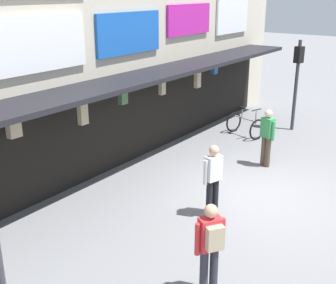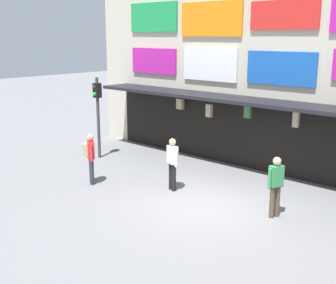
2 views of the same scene
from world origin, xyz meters
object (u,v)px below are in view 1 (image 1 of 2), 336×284
at_px(pedestrian_in_blue, 210,244).
at_px(pedestrian_in_black, 213,177).
at_px(traffic_light_far, 297,71).
at_px(pedestrian_in_white, 267,135).
at_px(bicycle_parked, 245,125).

relative_size(pedestrian_in_blue, pedestrian_in_black, 1.00).
distance_m(traffic_light_far, pedestrian_in_white, 4.03).
xyz_separation_m(bicycle_parked, pedestrian_in_blue, (-7.98, -3.32, 0.59)).
distance_m(traffic_light_far, pedestrian_in_blue, 9.96).
bearing_deg(traffic_light_far, pedestrian_in_blue, -166.82).
xyz_separation_m(traffic_light_far, bicycle_parked, (-1.65, 1.06, -1.75)).
bearing_deg(traffic_light_far, pedestrian_in_black, -172.88).
distance_m(pedestrian_in_white, pedestrian_in_black, 3.46).
height_order(traffic_light_far, pedestrian_in_blue, traffic_light_far).
xyz_separation_m(traffic_light_far, pedestrian_in_white, (-3.79, -0.65, -1.19)).
distance_m(bicycle_parked, pedestrian_in_blue, 8.66).
relative_size(pedestrian_in_white, pedestrian_in_black, 1.00).
relative_size(traffic_light_far, pedestrian_in_white, 1.90).
xyz_separation_m(traffic_light_far, pedestrian_in_blue, (-9.63, -2.25, -1.16)).
bearing_deg(pedestrian_in_white, bicycle_parked, 38.62).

